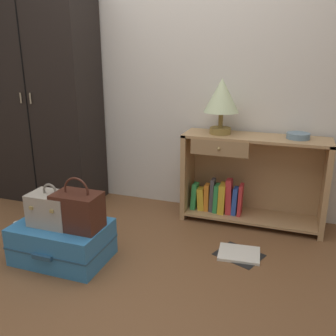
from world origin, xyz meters
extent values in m
plane|color=brown|center=(0.00, 0.00, 0.00)|extent=(9.00, 9.00, 0.00)
cube|color=silver|center=(0.00, 1.50, 1.30)|extent=(6.40, 0.10, 2.60)
cube|color=black|center=(-1.19, 1.20, 0.99)|extent=(0.99, 0.45, 1.97)
cube|color=black|center=(-1.19, 0.98, 0.99)|extent=(0.01, 0.01, 1.87)
cylinder|color=gray|center=(-1.24, 0.97, 0.99)|extent=(0.01, 0.01, 0.09)
cylinder|color=gray|center=(-1.14, 0.97, 0.99)|extent=(0.01, 0.01, 0.09)
cube|color=tan|center=(0.18, 1.26, 0.37)|extent=(0.04, 0.32, 0.73)
cube|color=tan|center=(1.27, 1.26, 0.37)|extent=(0.04, 0.32, 0.73)
cube|color=tan|center=(0.73, 1.26, 0.72)|extent=(1.13, 0.32, 0.02)
cube|color=tan|center=(0.73, 1.26, 0.06)|extent=(1.05, 0.32, 0.02)
cube|color=tan|center=(0.73, 1.41, 0.37)|extent=(1.05, 0.01, 0.71)
cube|color=#9D7950|center=(0.47, 1.11, 0.65)|extent=(0.45, 0.02, 0.12)
sphere|color=#9E844C|center=(0.47, 1.09, 0.65)|extent=(0.02, 0.02, 0.02)
cube|color=green|center=(0.25, 1.23, 0.18)|extent=(0.06, 0.09, 0.23)
cube|color=gold|center=(0.31, 1.23, 0.16)|extent=(0.07, 0.09, 0.20)
cube|color=orange|center=(0.36, 1.23, 0.18)|extent=(0.04, 0.08, 0.23)
cube|color=#4C474C|center=(0.41, 1.23, 0.21)|extent=(0.04, 0.09, 0.29)
cube|color=green|center=(0.44, 1.23, 0.19)|extent=(0.04, 0.10, 0.24)
cube|color=gold|center=(0.49, 1.23, 0.19)|extent=(0.06, 0.13, 0.25)
cube|color=red|center=(0.55, 1.23, 0.21)|extent=(0.06, 0.09, 0.30)
cube|color=#2D51B2|center=(0.60, 1.23, 0.18)|extent=(0.05, 0.09, 0.23)
cube|color=red|center=(0.64, 1.23, 0.20)|extent=(0.03, 0.11, 0.26)
cylinder|color=olive|center=(0.44, 1.26, 0.76)|extent=(0.17, 0.17, 0.05)
cylinder|color=olive|center=(0.44, 1.26, 0.85)|extent=(0.04, 0.04, 0.12)
cone|color=beige|center=(0.44, 1.26, 1.04)|extent=(0.28, 0.28, 0.26)
cylinder|color=slate|center=(1.04, 1.28, 0.76)|extent=(0.17, 0.17, 0.04)
cube|color=teal|center=(-0.41, 0.25, 0.13)|extent=(0.62, 0.41, 0.26)
cube|color=#285071|center=(-0.41, 0.25, 0.13)|extent=(0.62, 0.42, 0.01)
cube|color=#285071|center=(-0.41, 0.03, 0.13)|extent=(0.14, 0.02, 0.03)
cube|color=#A89E8E|center=(-0.46, 0.24, 0.37)|extent=(0.28, 0.19, 0.22)
torus|color=slate|center=(-0.46, 0.24, 0.50)|extent=(0.11, 0.02, 0.11)
cube|color=tan|center=(-0.54, 0.13, 0.41)|extent=(0.02, 0.01, 0.02)
cube|color=tan|center=(-0.38, 0.13, 0.41)|extent=(0.02, 0.01, 0.02)
cube|color=#472319|center=(-0.26, 0.24, 0.38)|extent=(0.30, 0.20, 0.24)
torus|color=#472319|center=(-0.26, 0.24, 0.52)|extent=(0.18, 0.01, 0.18)
cylinder|color=white|center=(-0.85, 0.33, 0.07)|extent=(0.08, 0.08, 0.14)
cylinder|color=silver|center=(-0.85, 0.33, 0.16)|extent=(0.05, 0.05, 0.02)
cube|color=white|center=(0.73, 0.70, 0.01)|extent=(0.31, 0.25, 0.02)
cube|color=black|center=(0.73, 0.70, 0.00)|extent=(0.37, 0.34, 0.01)
camera|label=1|loc=(1.01, -1.62, 1.36)|focal=39.40mm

